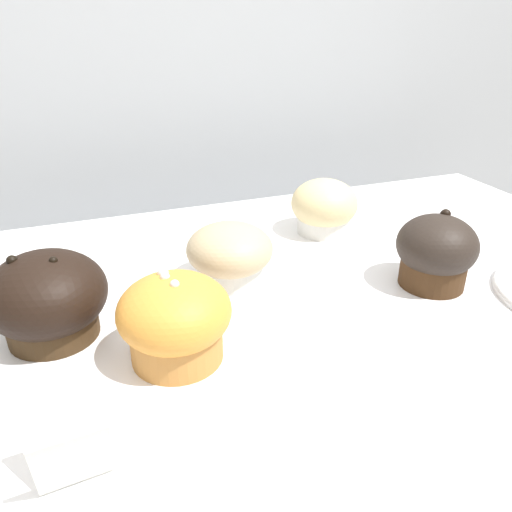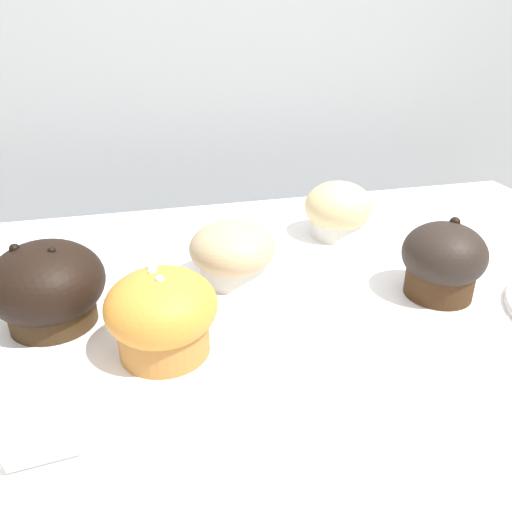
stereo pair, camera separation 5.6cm
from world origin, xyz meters
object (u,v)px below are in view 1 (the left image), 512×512
muffin_back_left (175,319)px  muffin_back_right (48,299)px  muffin_front_right (230,254)px  muffin_front_left (436,252)px  muffin_front_center (324,207)px

muffin_back_left → muffin_back_right: 0.13m
muffin_back_right → muffin_front_right: muffin_back_right is taller
muffin_front_left → muffin_front_right: bearing=157.3°
muffin_front_center → muffin_front_left: bearing=-75.6°
muffin_front_center → muffin_back_left: size_ratio=0.92×
muffin_front_left → muffin_front_right: muffin_front_left is taller
muffin_back_right → muffin_front_left: bearing=-6.2°
muffin_front_right → muffin_front_left: bearing=-22.7°
muffin_back_right → muffin_front_right: size_ratio=1.12×
muffin_front_left → muffin_back_left: bearing=-174.2°
muffin_back_left → muffin_front_left: size_ratio=1.13×
muffin_front_center → muffin_front_left: size_ratio=1.04×
muffin_front_center → muffin_back_left: muffin_back_left is taller
muffin_front_left → muffin_front_right: size_ratio=0.90×
muffin_back_left → muffin_front_left: muffin_front_left is taller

